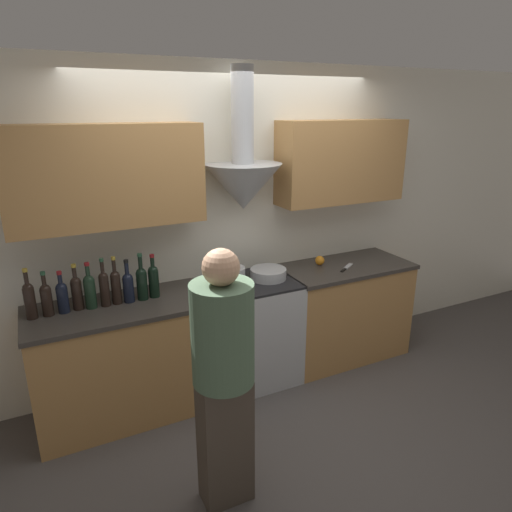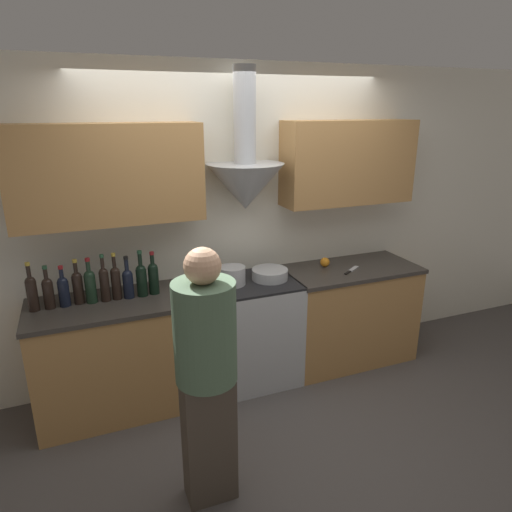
{
  "view_description": "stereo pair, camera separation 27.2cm",
  "coord_description": "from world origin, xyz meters",
  "px_view_note": "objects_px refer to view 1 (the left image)",
  "views": [
    {
      "loc": [
        -1.49,
        -2.83,
        2.26
      ],
      "look_at": [
        0.0,
        0.2,
        1.15
      ],
      "focal_mm": 32.0,
      "sensor_mm": 36.0,
      "label": 1
    },
    {
      "loc": [
        -1.24,
        -2.94,
        2.26
      ],
      "look_at": [
        0.0,
        0.2,
        1.15
      ],
      "focal_mm": 32.0,
      "sensor_mm": 36.0,
      "label": 2
    }
  ],
  "objects_px": {
    "wine_bottle_1": "(46,298)",
    "wine_bottle_7": "(128,286)",
    "wine_bottle_2": "(62,296)",
    "wine_bottle_5": "(104,287)",
    "person_foreground_left": "(223,372)",
    "mixing_bowl": "(268,274)",
    "wine_bottle_3": "(77,291)",
    "wine_bottle_0": "(29,299)",
    "stove_range": "(251,330)",
    "wine_bottle_9": "(154,279)",
    "stock_pot": "(232,276)",
    "wine_bottle_6": "(116,285)",
    "orange_fruit": "(320,260)",
    "wine_bottle_8": "(142,281)",
    "wine_bottle_4": "(90,289)"
  },
  "relations": [
    {
      "from": "wine_bottle_1",
      "to": "wine_bottle_7",
      "type": "height_order",
      "value": "wine_bottle_7"
    },
    {
      "from": "wine_bottle_2",
      "to": "wine_bottle_1",
      "type": "bearing_deg",
      "value": -178.53
    },
    {
      "from": "wine_bottle_5",
      "to": "person_foreground_left",
      "type": "height_order",
      "value": "person_foreground_left"
    },
    {
      "from": "wine_bottle_5",
      "to": "mixing_bowl",
      "type": "bearing_deg",
      "value": -1.59
    },
    {
      "from": "wine_bottle_1",
      "to": "person_foreground_left",
      "type": "xyz_separation_m",
      "value": [
        0.82,
        -1.14,
        -0.16
      ]
    },
    {
      "from": "wine_bottle_3",
      "to": "wine_bottle_5",
      "type": "distance_m",
      "value": 0.18
    },
    {
      "from": "wine_bottle_0",
      "to": "person_foreground_left",
      "type": "relative_size",
      "value": 0.23
    },
    {
      "from": "wine_bottle_1",
      "to": "wine_bottle_7",
      "type": "relative_size",
      "value": 0.98
    },
    {
      "from": "stove_range",
      "to": "wine_bottle_7",
      "type": "height_order",
      "value": "wine_bottle_7"
    },
    {
      "from": "wine_bottle_9",
      "to": "stock_pot",
      "type": "bearing_deg",
      "value": -4.34
    },
    {
      "from": "wine_bottle_1",
      "to": "stove_range",
      "type": "bearing_deg",
      "value": -1.65
    },
    {
      "from": "wine_bottle_5",
      "to": "wine_bottle_9",
      "type": "xyz_separation_m",
      "value": [
        0.35,
        0.01,
        -0.01
      ]
    },
    {
      "from": "wine_bottle_3",
      "to": "mixing_bowl",
      "type": "relative_size",
      "value": 1.12
    },
    {
      "from": "wine_bottle_6",
      "to": "orange_fruit",
      "type": "xyz_separation_m",
      "value": [
        1.79,
        0.06,
        -0.1
      ]
    },
    {
      "from": "wine_bottle_9",
      "to": "wine_bottle_8",
      "type": "bearing_deg",
      "value": -173.71
    },
    {
      "from": "mixing_bowl",
      "to": "person_foreground_left",
      "type": "height_order",
      "value": "person_foreground_left"
    },
    {
      "from": "wine_bottle_0",
      "to": "wine_bottle_5",
      "type": "distance_m",
      "value": 0.48
    },
    {
      "from": "wine_bottle_0",
      "to": "mixing_bowl",
      "type": "distance_m",
      "value": 1.78
    },
    {
      "from": "wine_bottle_5",
      "to": "wine_bottle_6",
      "type": "height_order",
      "value": "same"
    },
    {
      "from": "stove_range",
      "to": "wine_bottle_9",
      "type": "distance_m",
      "value": 0.97
    },
    {
      "from": "wine_bottle_0",
      "to": "wine_bottle_7",
      "type": "height_order",
      "value": "wine_bottle_0"
    },
    {
      "from": "wine_bottle_1",
      "to": "wine_bottle_3",
      "type": "distance_m",
      "value": 0.2
    },
    {
      "from": "mixing_bowl",
      "to": "wine_bottle_5",
      "type": "bearing_deg",
      "value": 178.41
    },
    {
      "from": "wine_bottle_7",
      "to": "mixing_bowl",
      "type": "relative_size",
      "value": 1.08
    },
    {
      "from": "orange_fruit",
      "to": "person_foreground_left",
      "type": "bearing_deg",
      "value": -140.11
    },
    {
      "from": "wine_bottle_1",
      "to": "wine_bottle_2",
      "type": "relative_size",
      "value": 1.05
    },
    {
      "from": "wine_bottle_5",
      "to": "wine_bottle_7",
      "type": "bearing_deg",
      "value": -1.24
    },
    {
      "from": "wine_bottle_0",
      "to": "wine_bottle_6",
      "type": "distance_m",
      "value": 0.56
    },
    {
      "from": "wine_bottle_2",
      "to": "stock_pot",
      "type": "relative_size",
      "value": 1.46
    },
    {
      "from": "stock_pot",
      "to": "orange_fruit",
      "type": "bearing_deg",
      "value": 6.52
    },
    {
      "from": "wine_bottle_3",
      "to": "stove_range",
      "type": "bearing_deg",
      "value": -2.56
    },
    {
      "from": "wine_bottle_4",
      "to": "person_foreground_left",
      "type": "bearing_deg",
      "value": -64.58
    },
    {
      "from": "stove_range",
      "to": "stock_pot",
      "type": "height_order",
      "value": "stock_pot"
    },
    {
      "from": "wine_bottle_4",
      "to": "wine_bottle_7",
      "type": "bearing_deg",
      "value": -2.55
    },
    {
      "from": "wine_bottle_5",
      "to": "wine_bottle_1",
      "type": "bearing_deg",
      "value": 178.62
    },
    {
      "from": "wine_bottle_4",
      "to": "wine_bottle_9",
      "type": "bearing_deg",
      "value": 0.01
    },
    {
      "from": "stove_range",
      "to": "wine_bottle_1",
      "type": "xyz_separation_m",
      "value": [
        -1.51,
        0.04,
        0.57
      ]
    },
    {
      "from": "wine_bottle_8",
      "to": "stock_pot",
      "type": "height_order",
      "value": "wine_bottle_8"
    },
    {
      "from": "stock_pot",
      "to": "mixing_bowl",
      "type": "height_order",
      "value": "stock_pot"
    },
    {
      "from": "wine_bottle_8",
      "to": "orange_fruit",
      "type": "relative_size",
      "value": 4.25
    },
    {
      "from": "person_foreground_left",
      "to": "stock_pot",
      "type": "bearing_deg",
      "value": 64.26
    },
    {
      "from": "person_foreground_left",
      "to": "wine_bottle_0",
      "type": "bearing_deg",
      "value": 129.09
    },
    {
      "from": "wine_bottle_9",
      "to": "orange_fruit",
      "type": "distance_m",
      "value": 1.52
    },
    {
      "from": "wine_bottle_9",
      "to": "orange_fruit",
      "type": "height_order",
      "value": "wine_bottle_9"
    },
    {
      "from": "wine_bottle_2",
      "to": "stock_pot",
      "type": "xyz_separation_m",
      "value": [
        1.25,
        -0.05,
        -0.05
      ]
    },
    {
      "from": "wine_bottle_8",
      "to": "wine_bottle_9",
      "type": "bearing_deg",
      "value": 6.29
    },
    {
      "from": "stove_range",
      "to": "wine_bottle_9",
      "type": "bearing_deg",
      "value": 176.86
    },
    {
      "from": "wine_bottle_8",
      "to": "stock_pot",
      "type": "relative_size",
      "value": 1.71
    },
    {
      "from": "stove_range",
      "to": "stock_pot",
      "type": "bearing_deg",
      "value": -178.6
    },
    {
      "from": "wine_bottle_6",
      "to": "orange_fruit",
      "type": "distance_m",
      "value": 1.8
    }
  ]
}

